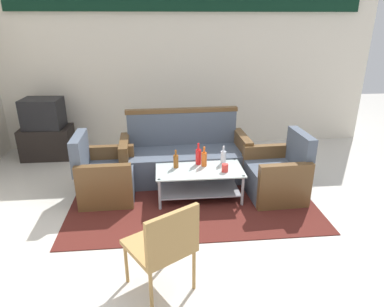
{
  "coord_description": "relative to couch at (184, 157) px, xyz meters",
  "views": [
    {
      "loc": [
        -0.52,
        -3.0,
        2.17
      ],
      "look_at": [
        -0.15,
        0.83,
        0.65
      ],
      "focal_mm": 31.8,
      "sensor_mm": 36.0,
      "label": 1
    }
  ],
  "objects": [
    {
      "name": "coffee_table",
      "position": [
        0.14,
        -0.65,
        -0.04
      ],
      "size": [
        1.1,
        0.6,
        0.4
      ],
      "color": "silver",
      "rests_on": "rug"
    },
    {
      "name": "ground_plane",
      "position": [
        0.19,
        -1.55,
        -0.32
      ],
      "size": [
        14.0,
        14.0,
        0.0
      ],
      "primitive_type": "plane",
      "color": "beige"
    },
    {
      "name": "armchair_right",
      "position": [
        1.16,
        -0.69,
        -0.03
      ],
      "size": [
        0.73,
        0.79,
        0.85
      ],
      "rotation": [
        0.0,
        0.0,
        1.62
      ],
      "color": "#4C5666",
      "rests_on": "rug"
    },
    {
      "name": "bottle_clear",
      "position": [
        0.47,
        -0.52,
        0.19
      ],
      "size": [
        0.07,
        0.07,
        0.25
      ],
      "color": "silver",
      "rests_on": "coffee_table"
    },
    {
      "name": "armchair_left",
      "position": [
        -1.07,
        -0.51,
        -0.03
      ],
      "size": [
        0.71,
        0.77,
        0.85
      ],
      "rotation": [
        0.0,
        0.0,
        -1.55
      ],
      "color": "#4C5666",
      "rests_on": "rug"
    },
    {
      "name": "tv_stand",
      "position": [
        -2.21,
        1.0,
        -0.06
      ],
      "size": [
        0.8,
        0.5,
        0.52
      ],
      "primitive_type": "cube",
      "color": "black",
      "rests_on": "ground"
    },
    {
      "name": "bottle_red",
      "position": [
        0.15,
        -0.5,
        0.2
      ],
      "size": [
        0.07,
        0.07,
        0.29
      ],
      "color": "red",
      "rests_on": "coffee_table"
    },
    {
      "name": "wicker_chair",
      "position": [
        -0.33,
        -2.26,
        0.18
      ],
      "size": [
        0.66,
        0.66,
        0.84
      ],
      "rotation": [
        0.0,
        0.0,
        0.55
      ],
      "color": "#AD844C",
      "rests_on": "ground"
    },
    {
      "name": "television",
      "position": [
        -2.21,
        1.0,
        0.44
      ],
      "size": [
        0.63,
        0.48,
        0.48
      ],
      "rotation": [
        0.0,
        0.0,
        3.07
      ],
      "color": "black",
      "rests_on": "tv_stand"
    },
    {
      "name": "bottle_orange",
      "position": [
        0.21,
        -0.56,
        0.19
      ],
      "size": [
        0.07,
        0.07,
        0.26
      ],
      "color": "#D85919",
      "rests_on": "coffee_table"
    },
    {
      "name": "couch",
      "position": [
        0.0,
        0.0,
        0.0
      ],
      "size": [
        1.82,
        0.8,
        0.96
      ],
      "rotation": [
        0.0,
        0.0,
        3.18
      ],
      "color": "#4C5666",
      "rests_on": "rug"
    },
    {
      "name": "bottle_brown",
      "position": [
        -0.15,
        -0.58,
        0.18
      ],
      "size": [
        0.07,
        0.07,
        0.24
      ],
      "color": "brown",
      "rests_on": "coffee_table"
    },
    {
      "name": "cup",
      "position": [
        0.45,
        -0.76,
        0.14
      ],
      "size": [
        0.08,
        0.08,
        0.1
      ],
      "primitive_type": "cylinder",
      "color": "red",
      "rests_on": "coffee_table"
    },
    {
      "name": "rug",
      "position": [
        0.05,
        -0.62,
        -0.31
      ],
      "size": [
        3.05,
        2.03,
        0.01
      ],
      "primitive_type": "cube",
      "color": "#511E19",
      "rests_on": "ground"
    },
    {
      "name": "wall_back",
      "position": [
        0.19,
        1.5,
        1.16
      ],
      "size": [
        6.52,
        0.19,
        2.8
      ],
      "color": "silver",
      "rests_on": "ground"
    }
  ]
}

